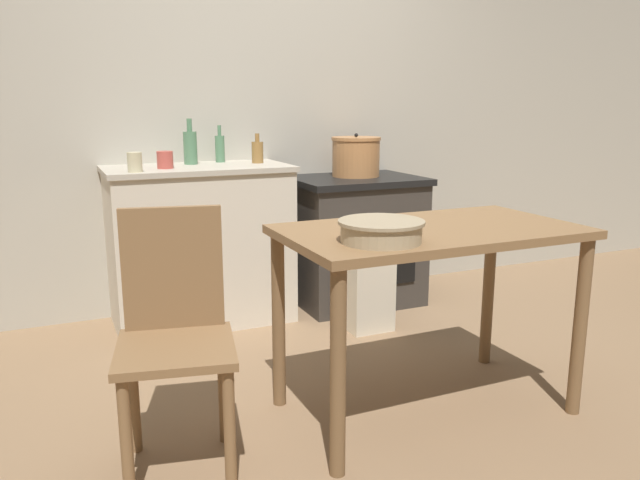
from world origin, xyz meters
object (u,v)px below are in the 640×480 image
object	(u,v)px
bottle_left	(190,147)
cup_center	(165,160)
stove	(354,240)
flour_sack	(369,296)
bottle_mid_left	(220,148)
mixing_bowl_large	(381,230)
work_table	(430,255)
cup_center_left	(135,162)
chair	(175,331)
stock_pot	(356,157)
bottle_far_left	(257,152)

from	to	relation	value
bottle_left	cup_center	xyz separation A→B (m)	(-0.18, -0.18, -0.06)
stove	flour_sack	bearing A→B (deg)	-108.02
bottle_mid_left	bottle_left	bearing A→B (deg)	-162.37
stove	mixing_bowl_large	bearing A→B (deg)	-114.20
work_table	cup_center	size ratio (longest dim) A/B	12.69
stove	cup_center_left	distance (m)	1.50
chair	work_table	bearing A→B (deg)	9.87
stove	cup_center	distance (m)	1.33
work_table	bottle_left	world-z (taller)	bottle_left
work_table	bottle_left	xyz separation A→B (m)	(-0.61, 1.61, 0.36)
chair	cup_center_left	distance (m)	1.36
cup_center_left	cup_center	bearing A→B (deg)	35.06
chair	cup_center	distance (m)	1.49
stock_pot	mixing_bowl_large	bearing A→B (deg)	-114.39
bottle_far_left	bottle_left	xyz separation A→B (m)	(-0.39, 0.08, 0.03)
stove	bottle_mid_left	xyz separation A→B (m)	(-0.82, 0.21, 0.60)
stove	cup_center	xyz separation A→B (m)	(-1.20, -0.03, 0.57)
bottle_far_left	bottle_left	size ratio (longest dim) A/B	0.66
chair	mixing_bowl_large	bearing A→B (deg)	-2.85
cup_center	work_table	bearing A→B (deg)	-61.00
bottle_left	mixing_bowl_large	bearing A→B (deg)	-80.61
stock_pot	chair	bearing A→B (deg)	-135.10
bottle_far_left	cup_center	distance (m)	0.58
bottle_far_left	cup_center_left	size ratio (longest dim) A/B	1.70
flour_sack	bottle_mid_left	size ratio (longest dim) A/B	1.85
cup_center	stock_pot	bearing A→B (deg)	3.20
chair	bottle_left	distance (m)	1.72
work_table	flour_sack	size ratio (longest dim) A/B	2.93
stove	bottle_left	world-z (taller)	bottle_left
bottle_left	cup_center	distance (m)	0.26
stove	stock_pot	bearing A→B (deg)	57.86
cup_center_left	work_table	bearing A→B (deg)	-53.29
flour_sack	bottle_far_left	size ratio (longest dim) A/B	2.33
work_table	bottle_far_left	xyz separation A→B (m)	(-0.22, 1.52, 0.32)
work_table	cup_center_left	size ratio (longest dim) A/B	11.62
cup_center	chair	bearing A→B (deg)	-100.01
flour_sack	cup_center	distance (m)	1.38
stove	cup_center_left	world-z (taller)	cup_center_left
flour_sack	work_table	bearing A→B (deg)	-104.16
bottle_mid_left	cup_center	world-z (taller)	bottle_mid_left
bottle_left	work_table	bearing A→B (deg)	-69.23
stock_pot	bottle_far_left	xyz separation A→B (m)	(-0.65, 0.03, 0.05)
stock_pot	bottle_mid_left	distance (m)	0.86
chair	mixing_bowl_large	world-z (taller)	chair
mixing_bowl_large	cup_center	bearing A→B (deg)	106.66
bottle_left	cup_center	world-z (taller)	bottle_left
stock_pot	stove	bearing A→B (deg)	-122.14
bottle_mid_left	stove	bearing A→B (deg)	-14.23
stove	mixing_bowl_large	world-z (taller)	mixing_bowl_large
stove	bottle_far_left	bearing A→B (deg)	174.25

